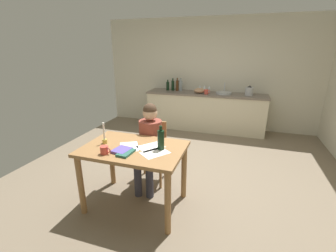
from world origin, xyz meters
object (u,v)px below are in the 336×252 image
object	(u,v)px
sink_unit	(224,93)
dining_table	(134,157)
book_cookery	(126,153)
bottle_oil	(168,86)
wine_bottle_on_table	(161,140)
wine_glass_by_kettle	(204,87)
mixing_bowl	(199,91)
stovetop_kettle	(249,91)
book_magazine	(122,150)
bottle_vinegar	(173,85)
chair_at_table	(153,148)
wine_glass_near_sink	(209,87)
bottle_sauce	(181,86)
person_seated	(149,141)
coffee_mug	(104,150)
bottle_wine_red	(177,85)
teacup_on_counter	(206,92)
candlestick	(104,138)
wine_glass_back_left	(200,87)

from	to	relation	value
sink_unit	dining_table	bearing A→B (deg)	-103.35
book_cookery	bottle_oil	bearing A→B (deg)	104.66
dining_table	wine_bottle_on_table	distance (m)	0.41
wine_glass_by_kettle	book_cookery	bearing A→B (deg)	-94.52
mixing_bowl	stovetop_kettle	size ratio (longest dim) A/B	1.18
book_magazine	bottle_vinegar	world-z (taller)	bottle_vinegar
dining_table	mixing_bowl	bearing A→B (deg)	86.29
sink_unit	stovetop_kettle	world-z (taller)	sink_unit
bottle_vinegar	wine_glass_by_kettle	size ratio (longest dim) A/B	1.93
chair_at_table	book_cookery	size ratio (longest dim) A/B	4.07
bottle_vinegar	bottle_oil	bearing A→B (deg)	-170.04
mixing_bowl	wine_glass_near_sink	world-z (taller)	wine_glass_near_sink
bottle_vinegar	wine_glass_by_kettle	bearing A→B (deg)	4.22
dining_table	wine_glass_near_sink	distance (m)	3.36
bottle_sauce	mixing_bowl	bearing A→B (deg)	-16.47
person_seated	book_cookery	size ratio (longest dim) A/B	5.52
bottle_sauce	mixing_bowl	world-z (taller)	bottle_sauce
sink_unit	coffee_mug	bearing A→B (deg)	-105.85
coffee_mug	book_cookery	size ratio (longest dim) A/B	0.57
bottle_oil	wine_bottle_on_table	bearing A→B (deg)	-73.38
bottle_oil	wine_glass_near_sink	xyz separation A→B (m)	(1.02, 0.08, -0.00)
dining_table	bottle_wine_red	size ratio (longest dim) A/B	3.83
wine_bottle_on_table	book_magazine	bearing A→B (deg)	-154.05
book_magazine	stovetop_kettle	bearing A→B (deg)	76.86
bottle_vinegar	stovetop_kettle	world-z (taller)	bottle_vinegar
wine_glass_near_sink	teacup_on_counter	world-z (taller)	wine_glass_near_sink
book_magazine	bottle_wine_red	size ratio (longest dim) A/B	0.63
bottle_wine_red	mixing_bowl	world-z (taller)	bottle_wine_red
bottle_vinegar	stovetop_kettle	distance (m)	1.81
bottle_oil	wine_glass_near_sink	distance (m)	1.02
chair_at_table	bottle_sauce	size ratio (longest dim) A/B	2.82
candlestick	sink_unit	world-z (taller)	sink_unit
bottle_oil	stovetop_kettle	world-z (taller)	bottle_oil
teacup_on_counter	bottle_oil	bearing A→B (deg)	167.61
person_seated	bottle_sauce	xyz separation A→B (m)	(-0.29, 2.75, 0.35)
bottle_sauce	chair_at_table	bearing A→B (deg)	-83.97
stovetop_kettle	teacup_on_counter	xyz separation A→B (m)	(-0.93, -0.15, -0.04)
book_cookery	mixing_bowl	distance (m)	3.30
chair_at_table	stovetop_kettle	size ratio (longest dim) A/B	4.01
book_magazine	wine_glass_back_left	world-z (taller)	wine_glass_back_left
coffee_mug	bottle_wine_red	bearing A→B (deg)	92.70
stovetop_kettle	book_cookery	bearing A→B (deg)	-111.20
bottle_wine_red	wine_glass_by_kettle	world-z (taller)	bottle_wine_red
stovetop_kettle	wine_glass_back_left	world-z (taller)	stovetop_kettle
person_seated	bottle_wine_red	world-z (taller)	bottle_wine_red
person_seated	bottle_vinegar	size ratio (longest dim) A/B	4.03
wine_glass_back_left	person_seated	bearing A→B (deg)	-93.54
candlestick	wine_glass_near_sink	xyz separation A→B (m)	(0.78, 3.32, 0.14)
book_cookery	bottle_wine_red	distance (m)	3.48
bottle_sauce	teacup_on_counter	xyz separation A→B (m)	(0.67, -0.23, -0.08)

